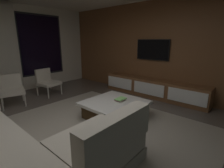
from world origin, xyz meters
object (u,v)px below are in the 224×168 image
accent_chair_near_window (47,81)px  sectional_couch (19,154)px  book_stack_on_coffee_table (120,99)px  media_console (153,89)px  mounted_tv (153,50)px  accent_chair_by_curtain (12,88)px  coffee_table (115,109)px

accent_chair_near_window → sectional_couch: bearing=-124.1°
book_stack_on_coffee_table → media_console: 1.65m
book_stack_on_coffee_table → mounted_tv: mounted_tv is taller
book_stack_on_coffee_table → accent_chair_by_curtain: (-1.27, 2.52, 0.05)m
sectional_couch → book_stack_on_coffee_table: 2.12m
sectional_couch → mounted_tv: (3.94, 0.38, 1.06)m
book_stack_on_coffee_table → accent_chair_near_window: accent_chair_near_window is taller
media_console → sectional_couch: bearing=-177.3°
sectional_couch → coffee_table: size_ratio=2.16×
accent_chair_near_window → accent_chair_by_curtain: size_ratio=1.00×
book_stack_on_coffee_table → sectional_couch: bearing=-177.0°
coffee_table → accent_chair_near_window: 2.59m
accent_chair_near_window → media_console: (1.91, -2.55, -0.18)m
book_stack_on_coffee_table → mounted_tv: 2.08m
sectional_couch → accent_chair_near_window: size_ratio=3.21×
coffee_table → book_stack_on_coffee_table: book_stack_on_coffee_table is taller
accent_chair_near_window → media_console: bearing=-53.1°
accent_chair_by_curtain → media_console: size_ratio=0.25×
accent_chair_near_window → accent_chair_by_curtain: bearing=-174.5°
sectional_couch → accent_chair_near_window: sectional_couch is taller
book_stack_on_coffee_table → mounted_tv: bearing=8.3°
mounted_tv → book_stack_on_coffee_table: bearing=-171.7°
sectional_couch → coffee_table: (1.98, 0.15, -0.10)m
book_stack_on_coffee_table → accent_chair_near_window: bearing=95.8°
accent_chair_near_window → media_console: size_ratio=0.25×
coffee_table → mounted_tv: bearing=6.5°
media_console → book_stack_on_coffee_table: bearing=-177.6°
book_stack_on_coffee_table → accent_chair_near_window: size_ratio=0.32×
coffee_table → accent_chair_near_window: bearing=92.9°
media_console → accent_chair_by_curtain: bearing=140.0°
accent_chair_near_window → mounted_tv: 3.28m
coffee_table → book_stack_on_coffee_table: size_ratio=4.69×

